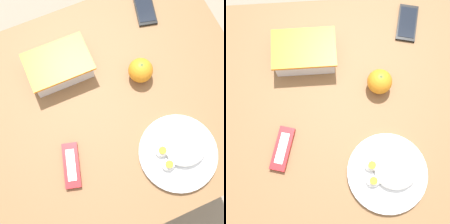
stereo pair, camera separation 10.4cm
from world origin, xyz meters
The scene contains 7 objects.
ground_plane centered at (0.00, 0.00, 0.00)m, with size 10.00×10.00×0.00m, color gray.
table centered at (0.00, 0.00, 0.64)m, with size 0.99×0.85×0.77m.
food_container centered at (-0.12, 0.18, 0.81)m, with size 0.22×0.15×0.08m.
orange_fruit centered at (0.13, 0.06, 0.82)m, with size 0.09×0.09×0.09m.
rice_plate centered at (0.13, -0.25, 0.79)m, with size 0.26×0.26×0.05m.
candy_bar centered at (-0.21, -0.15, 0.78)m, with size 0.09×0.15×0.02m.
cell_phone centered at (0.27, 0.30, 0.78)m, with size 0.10×0.16×0.01m.
Camera 2 is at (-0.04, -0.34, 1.80)m, focal length 50.00 mm.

